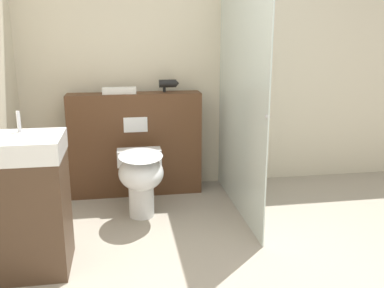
{
  "coord_description": "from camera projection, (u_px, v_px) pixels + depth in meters",
  "views": [
    {
      "loc": [
        -0.57,
        -2.14,
        1.55
      ],
      "look_at": [
        -0.01,
        1.26,
        0.65
      ],
      "focal_mm": 40.0,
      "sensor_mm": 36.0,
      "label": 1
    }
  ],
  "objects": [
    {
      "name": "partition_panel",
      "position": [
        136.0,
        144.0,
        4.14
      ],
      "size": [
        1.26,
        0.24,
        0.99
      ],
      "color": "#51331E",
      "rests_on": "ground_plane"
    },
    {
      "name": "toilet",
      "position": [
        141.0,
        175.0,
        3.59
      ],
      "size": [
        0.39,
        0.64,
        0.58
      ],
      "color": "white",
      "rests_on": "ground_plane"
    },
    {
      "name": "wall_back",
      "position": [
        179.0,
        63.0,
        4.24
      ],
      "size": [
        8.0,
        0.06,
        2.5
      ],
      "color": "beige",
      "rests_on": "ground_plane"
    },
    {
      "name": "sink_vanity",
      "position": [
        23.0,
        205.0,
        2.78
      ],
      "size": [
        0.57,
        0.47,
        1.06
      ],
      "color": "#473323",
      "rests_on": "ground_plane"
    },
    {
      "name": "folded_towel",
      "position": [
        119.0,
        91.0,
        3.97
      ],
      "size": [
        0.31,
        0.12,
        0.06
      ],
      "color": "white",
      "rests_on": "partition_panel"
    },
    {
      "name": "hair_drier",
      "position": [
        169.0,
        84.0,
        4.07
      ],
      "size": [
        0.19,
        0.08,
        0.12
      ],
      "color": "black",
      "rests_on": "partition_panel"
    },
    {
      "name": "shower_glass",
      "position": [
        240.0,
        96.0,
        3.63
      ],
      "size": [
        0.04,
        1.48,
        2.04
      ],
      "color": "silver",
      "rests_on": "ground_plane"
    }
  ]
}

